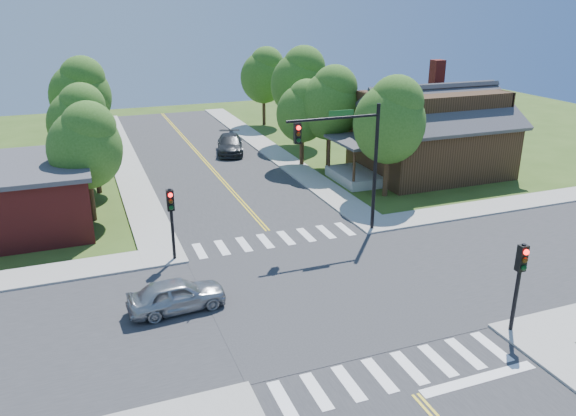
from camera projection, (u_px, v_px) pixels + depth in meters
name	position (u px, v px, depth m)	size (l,w,h in m)	color
ground	(322.00, 292.00, 25.16)	(100.00, 100.00, 0.00)	#355019
road_ns	(322.00, 292.00, 25.15)	(10.00, 90.00, 0.04)	#2D2D30
road_ew	(322.00, 291.00, 25.15)	(90.00, 10.00, 0.04)	#2D2D30
intersection_patch	(322.00, 292.00, 25.16)	(10.20, 10.20, 0.06)	#2D2D30
sidewalk_ne	(423.00, 165.00, 44.28)	(40.00, 40.00, 0.14)	#9E9B93
crosswalk_north	(276.00, 239.00, 30.57)	(8.85, 2.00, 0.01)	white
crosswalk_south	(395.00, 371.00, 19.71)	(8.85, 2.00, 0.01)	white
centerline	(322.00, 291.00, 25.14)	(0.30, 90.00, 0.01)	yellow
stop_bar	(479.00, 380.00, 19.34)	(4.60, 0.45, 0.09)	white
signal_mast_ne	(348.00, 150.00, 29.67)	(5.30, 0.42, 7.20)	black
signal_pole_se	(520.00, 272.00, 21.18)	(0.34, 0.42, 3.80)	black
signal_pole_nw	(171.00, 211.00, 27.24)	(0.34, 0.42, 3.80)	black
house_ne	(431.00, 129.00, 41.52)	(13.05, 8.80, 7.11)	black
tree_e_a	(391.00, 118.00, 35.70)	(4.70, 4.46, 7.98)	#382314
tree_e_b	(331.00, 101.00, 42.06)	(4.64, 4.41, 7.88)	#382314
tree_e_c	(301.00, 80.00, 49.00)	(5.12, 4.86, 8.70)	#382314
tree_e_d	(264.00, 74.00, 57.03)	(4.69, 4.46, 7.98)	#382314
tree_w_a	(86.00, 144.00, 31.77)	(4.17, 3.97, 7.10)	#382314
tree_w_b	(80.00, 119.00, 38.06)	(4.22, 4.01, 7.18)	#382314
tree_w_c	(81.00, 92.00, 44.89)	(4.85, 4.61, 8.24)	#382314
tree_w_d	(82.00, 95.00, 52.99)	(3.45, 3.28, 5.86)	#382314
tree_house	(303.00, 110.00, 42.79)	(3.99, 3.79, 6.78)	#382314
tree_bldg	(94.00, 137.00, 36.78)	(3.46, 3.29, 5.88)	#382314
car_silver	(177.00, 296.00, 23.45)	(4.17, 1.90, 1.39)	#A4A8AB
car_dgrey	(230.00, 145.00, 47.67)	(3.35, 5.57, 1.51)	#2B2D2F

